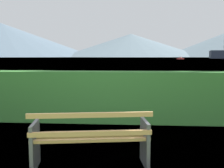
% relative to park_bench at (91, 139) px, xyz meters
% --- Properties ---
extents(ground_plane, '(1400.00, 1400.00, 0.00)m').
position_rel_park_bench_xyz_m(ground_plane, '(-0.01, 0.06, -0.43)').
color(ground_plane, '#567A38').
extents(water_surface, '(620.00, 620.00, 0.00)m').
position_rel_park_bench_xyz_m(water_surface, '(-0.01, 309.50, -0.42)').
color(water_surface, '#6B8EA3').
rests_on(water_surface, ground_plane).
extents(park_bench, '(1.75, 0.82, 0.87)m').
position_rel_park_bench_xyz_m(park_bench, '(0.00, 0.00, 0.00)').
color(park_bench, tan).
rests_on(park_bench, ground_plane).
extents(hedge_row, '(9.96, 0.65, 1.24)m').
position_rel_park_bench_xyz_m(hedge_row, '(-0.01, 2.79, 0.20)').
color(hedge_row, '#387A33').
rests_on(hedge_row, ground_plane).
extents(fishing_boat_near, '(3.22, 4.36, 1.38)m').
position_rel_park_bench_xyz_m(fishing_boat_near, '(25.93, 135.21, 0.07)').
color(fishing_boat_near, '#B2332D').
rests_on(fishing_boat_near, water_surface).
extents(distant_hills, '(974.45, 433.07, 85.20)m').
position_rel_park_bench_xyz_m(distant_hills, '(43.22, 547.12, 37.28)').
color(distant_hills, slate).
rests_on(distant_hills, ground_plane).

